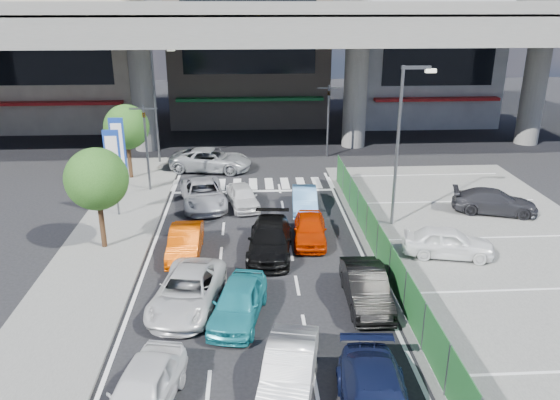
{
  "coord_description": "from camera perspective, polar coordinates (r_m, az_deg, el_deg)",
  "views": [
    {
      "loc": [
        -0.27,
        -19.41,
        10.9
      ],
      "look_at": [
        1.19,
        4.78,
        1.94
      ],
      "focal_mm": 35.0,
      "sensor_mm": 36.0,
      "label": 1
    }
  ],
  "objects": [
    {
      "name": "traffic_light_left",
      "position": [
        32.72,
        -13.94,
        7.41
      ],
      "size": [
        1.6,
        1.24,
        5.2
      ],
      "color": "#595B60",
      "rests_on": "ground"
    },
    {
      "name": "parking_lot",
      "position": [
        26.52,
        22.16,
        -5.51
      ],
      "size": [
        12.0,
        28.0,
        0.06
      ],
      "primitive_type": "cube",
      "color": "#595957",
      "rests_on": "ground"
    },
    {
      "name": "taxi_teal_mid",
      "position": [
        19.93,
        -4.37,
        -10.58
      ],
      "size": [
        2.43,
        4.3,
        1.38
      ],
      "primitive_type": "imported",
      "rotation": [
        0.0,
        0.0,
        -0.21
      ],
      "color": "teal",
      "rests_on": "ground"
    },
    {
      "name": "taxi_orange_left",
      "position": [
        24.86,
        -9.88,
        -4.39
      ],
      "size": [
        1.38,
        3.92,
        1.29
      ],
      "primitive_type": "imported",
      "rotation": [
        0.0,
        0.0,
        -0.0
      ],
      "color": "#BB3E00",
      "rests_on": "ground"
    },
    {
      "name": "parked_sedan_white",
      "position": [
        25.44,
        17.16,
        -4.22
      ],
      "size": [
        4.22,
        2.45,
        1.35
      ],
      "primitive_type": "imported",
      "rotation": [
        0.0,
        0.0,
        1.34
      ],
      "color": "white",
      "rests_on": "parking_lot"
    },
    {
      "name": "street_lamp_right",
      "position": [
        27.18,
        12.62,
        6.77
      ],
      "size": [
        1.65,
        0.22,
        8.0
      ],
      "color": "#595B60",
      "rests_on": "ground"
    },
    {
      "name": "sedan_black_mid",
      "position": [
        24.66,
        -1.05,
        -4.17
      ],
      "size": [
        2.37,
        4.89,
        1.37
      ],
      "primitive_type": "imported",
      "rotation": [
        0.0,
        0.0,
        -0.1
      ],
      "color": "black",
      "rests_on": "ground"
    },
    {
      "name": "crossing_wagon_silver",
      "position": [
        36.94,
        -7.23,
        4.19
      ],
      "size": [
        5.78,
        3.45,
        1.51
      ],
      "primitive_type": "imported",
      "rotation": [
        0.0,
        0.0,
        1.39
      ],
      "color": "#9C9FA3",
      "rests_on": "ground"
    },
    {
      "name": "tree_near",
      "position": [
        25.49,
        -18.61,
        2.07
      ],
      "size": [
        2.8,
        2.8,
        4.8
      ],
      "color": "#382314",
      "rests_on": "ground"
    },
    {
      "name": "traffic_cone",
      "position": [
        27.46,
        9.88,
        -2.39
      ],
      "size": [
        0.53,
        0.53,
        0.78
      ],
      "primitive_type": "cone",
      "rotation": [
        0.0,
        0.0,
        0.42
      ],
      "color": "red",
      "rests_on": "parking_lot"
    },
    {
      "name": "building_center",
      "position": [
        52.49,
        -3.29,
        16.54
      ],
      "size": [
        14.0,
        10.9,
        15.0
      ],
      "color": "gray",
      "rests_on": "ground"
    },
    {
      "name": "traffic_light_right",
      "position": [
        39.46,
        5.08,
        10.05
      ],
      "size": [
        1.6,
        1.24,
        5.2
      ],
      "color": "#595B60",
      "rests_on": "ground"
    },
    {
      "name": "building_west",
      "position": [
        53.91,
        -21.09,
        14.31
      ],
      "size": [
        12.0,
        10.9,
        13.0
      ],
      "color": "gray",
      "rests_on": "ground"
    },
    {
      "name": "wagon_silver_front_left",
      "position": [
        30.64,
        -8.03,
        0.62
      ],
      "size": [
        3.1,
        5.28,
        1.38
      ],
      "primitive_type": "imported",
      "rotation": [
        0.0,
        0.0,
        0.17
      ],
      "color": "#A5A6AD",
      "rests_on": "ground"
    },
    {
      "name": "tree_far",
      "position": [
        35.54,
        -15.74,
        7.33
      ],
      "size": [
        2.8,
        2.8,
        4.8
      ],
      "color": "#382314",
      "rests_on": "ground"
    },
    {
      "name": "ground",
      "position": [
        22.26,
        -2.35,
        -9.03
      ],
      "size": [
        120.0,
        120.0,
        0.0
      ],
      "primitive_type": "plane",
      "color": "black",
      "rests_on": "ground"
    },
    {
      "name": "street_lamp_left",
      "position": [
        38.39,
        -12.71,
        10.62
      ],
      "size": [
        1.65,
        0.22,
        8.0
      ],
      "color": "#595B60",
      "rests_on": "ground"
    },
    {
      "name": "expressway",
      "position": [
        41.47,
        -3.23,
        17.31
      ],
      "size": [
        64.0,
        14.0,
        10.75
      ],
      "color": "slate",
      "rests_on": "ground"
    },
    {
      "name": "kei_truck_front_right",
      "position": [
        29.75,
        2.57,
        0.06
      ],
      "size": [
        1.54,
        3.82,
        1.23
      ],
      "primitive_type": "imported",
      "rotation": [
        0.0,
        0.0,
        -0.06
      ],
      "color": "#538BC1",
      "rests_on": "ground"
    },
    {
      "name": "taxi_orange_right",
      "position": [
        25.92,
        3.15,
        -3.04
      ],
      "size": [
        1.87,
        3.9,
        1.29
      ],
      "primitive_type": "imported",
      "rotation": [
        0.0,
        0.0,
        -0.09
      ],
      "color": "#C12600",
      "rests_on": "ground"
    },
    {
      "name": "hatch_black_mid_right",
      "position": [
        21.03,
        8.98,
        -9.01
      ],
      "size": [
        1.54,
        4.22,
        1.38
      ],
      "primitive_type": "imported",
      "rotation": [
        0.0,
        0.0,
        -0.02
      ],
      "color": "black",
      "rests_on": "ground"
    },
    {
      "name": "sedan_white_front_mid",
      "position": [
        30.25,
        -3.91,
        0.36
      ],
      "size": [
        2.11,
        3.8,
        1.22
      ],
      "primitive_type": "imported",
      "rotation": [
        0.0,
        0.0,
        0.2
      ],
      "color": "silver",
      "rests_on": "ground"
    },
    {
      "name": "signboard_near",
      "position": [
        29.33,
        -17.03,
        3.9
      ],
      "size": [
        0.8,
        0.14,
        4.7
      ],
      "color": "#595B60",
      "rests_on": "ground"
    },
    {
      "name": "building_east",
      "position": [
        54.11,
        14.53,
        14.48
      ],
      "size": [
        12.0,
        10.9,
        12.0
      ],
      "color": "gray",
      "rests_on": "ground"
    },
    {
      "name": "van_white_back_left",
      "position": [
        16.46,
        -14.17,
        -18.78
      ],
      "size": [
        2.39,
        4.29,
        1.38
      ],
      "primitive_type": "imported",
      "rotation": [
        0.0,
        0.0,
        -0.2
      ],
      "color": "white",
      "rests_on": "ground"
    },
    {
      "name": "fence_run",
      "position": [
        23.4,
        10.7,
        -5.38
      ],
      "size": [
        0.16,
        22.0,
        1.8
      ],
      "primitive_type": null,
      "color": "#1F5A27",
      "rests_on": "ground"
    },
    {
      "name": "hatch_white_back_mid",
      "position": [
        16.71,
        0.94,
        -17.43
      ],
      "size": [
        2.24,
        4.31,
        1.35
      ],
      "primitive_type": "imported",
      "rotation": [
        0.0,
        0.0,
        -0.2
      ],
      "color": "silver",
      "rests_on": "ground"
    },
    {
      "name": "signboard_far",
      "position": [
        32.24,
        -16.56,
        5.38
      ],
      "size": [
        0.8,
        0.14,
        4.7
      ],
      "color": "#595B60",
      "rests_on": "ground"
    },
    {
      "name": "parked_sedan_dgrey",
      "position": [
        31.38,
        21.51,
        -0.15
      ],
      "size": [
        4.71,
        2.98,
        1.27
      ],
      "primitive_type": "imported",
      "rotation": [
        0.0,
        0.0,
        1.27
      ],
      "color": "#2A2A2F",
      "rests_on": "parking_lot"
    },
    {
      "name": "sidewalk_left",
      "position": [
        26.66,
        -17.82,
        -4.74
      ],
      "size": [
        4.0,
        30.0,
        0.12
      ],
      "primitive_type": "cube",
      "color": "#595957",
      "rests_on": "ground"
    },
    {
      "name": "sedan_white_mid_left",
      "position": [
        20.89,
        -9.66,
        -9.36
      ],
      "size": [
        2.94,
        5.08,
        1.33
      ],
      "primitive_type": "imported",
      "rotation": [
        0.0,
        0.0,
        -0.16
      ],
      "color": "silver",
      "rests_on": "ground"
    }
  ]
}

